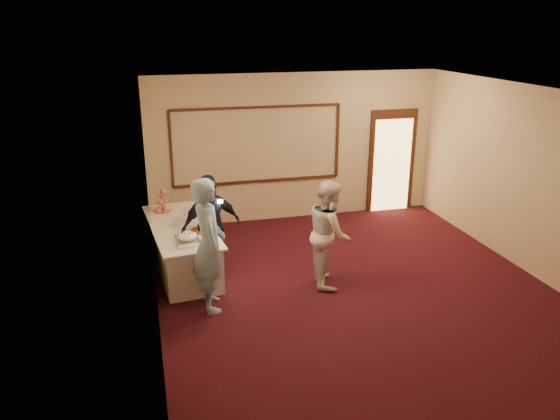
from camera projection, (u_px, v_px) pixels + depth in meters
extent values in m
plane|color=black|center=(357.00, 291.00, 8.43)|extent=(7.00, 7.00, 0.00)
cube|color=beige|center=(295.00, 147.00, 11.14)|extent=(6.00, 0.04, 3.00)
cube|color=beige|center=(517.00, 318.00, 4.73)|extent=(6.00, 0.04, 3.00)
cube|color=beige|center=(150.00, 216.00, 7.23)|extent=(0.04, 7.00, 3.00)
cube|color=beige|center=(538.00, 184.00, 8.64)|extent=(0.04, 7.00, 3.00)
cube|color=white|center=(367.00, 94.00, 7.44)|extent=(6.00, 7.00, 0.04)
cube|color=black|center=(258.00, 181.00, 11.14)|extent=(3.40, 0.04, 0.05)
cube|color=black|center=(257.00, 107.00, 10.64)|extent=(3.40, 0.04, 0.05)
cube|color=black|center=(171.00, 150.00, 10.49)|extent=(0.05, 0.04, 1.50)
cube|color=black|center=(337.00, 141.00, 11.29)|extent=(0.05, 0.04, 1.50)
cube|color=black|center=(391.00, 161.00, 11.74)|extent=(1.05, 0.06, 2.20)
cube|color=#FFBF66|center=(392.00, 165.00, 11.75)|extent=(0.85, 0.02, 2.00)
cube|color=silver|center=(182.00, 248.00, 9.07)|extent=(1.08, 2.39, 0.74)
cube|color=silver|center=(181.00, 226.00, 8.95)|extent=(1.20, 2.53, 0.03)
cube|color=silver|center=(188.00, 241.00, 8.25)|extent=(0.37, 0.46, 0.04)
ellipsoid|color=white|center=(187.00, 236.00, 8.22)|extent=(0.28, 0.28, 0.13)
cube|color=silver|center=(193.00, 236.00, 8.39)|extent=(0.17, 0.28, 0.01)
cylinder|color=#CA3B4A|center=(162.00, 200.00, 9.54)|extent=(0.02, 0.02, 0.41)
cylinder|color=#CA3B4A|center=(162.00, 211.00, 9.60)|extent=(0.30, 0.30, 0.01)
cylinder|color=#CA3B4A|center=(162.00, 202.00, 9.55)|extent=(0.23, 0.23, 0.01)
cylinder|color=#CA3B4A|center=(161.00, 193.00, 9.50)|extent=(0.16, 0.16, 0.01)
cylinder|color=white|center=(178.00, 221.00, 8.95)|extent=(0.16, 0.16, 0.13)
cylinder|color=white|center=(178.00, 217.00, 8.92)|extent=(0.17, 0.17, 0.01)
cylinder|color=white|center=(190.00, 212.00, 9.37)|extent=(0.17, 0.17, 0.14)
cylinder|color=white|center=(190.00, 208.00, 9.35)|extent=(0.18, 0.18, 0.01)
cylinder|color=white|center=(199.00, 232.00, 8.64)|extent=(0.29, 0.29, 0.01)
cylinder|color=brown|center=(199.00, 231.00, 8.63)|extent=(0.25, 0.25, 0.05)
imported|color=#8CB7DC|center=(209.00, 245.00, 7.64)|extent=(0.47, 0.71, 1.95)
imported|color=white|center=(329.00, 233.00, 8.44)|extent=(0.77, 0.92, 1.68)
imported|color=black|center=(211.00, 226.00, 8.68)|extent=(1.07, 0.66, 1.70)
cube|color=white|center=(220.00, 201.00, 8.43)|extent=(0.08, 0.05, 0.05)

